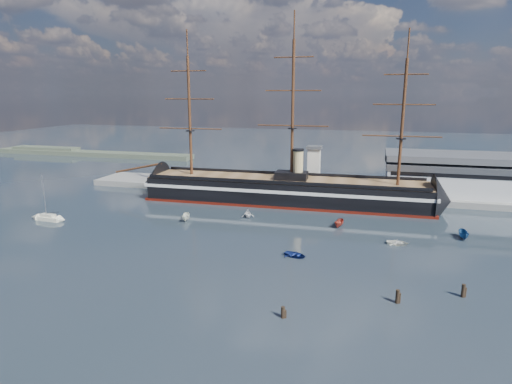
# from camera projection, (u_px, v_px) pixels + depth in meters

# --- Properties ---
(ground) EXTENTS (600.00, 600.00, 0.00)m
(ground) POSITION_uv_depth(u_px,v_px,m) (286.00, 221.00, 117.28)
(ground) COLOR #1F2D36
(ground) RESTS_ON ground
(quay) EXTENTS (180.00, 18.00, 2.00)m
(quay) POSITION_uv_depth(u_px,v_px,m) (334.00, 194.00, 148.55)
(quay) COLOR slate
(quay) RESTS_ON ground
(warehouse) EXTENTS (63.00, 21.00, 11.60)m
(warehouse) POSITION_uv_depth(u_px,v_px,m) (486.00, 177.00, 138.22)
(warehouse) COLOR #B7BABC
(warehouse) RESTS_ON ground
(quay_tower) EXTENTS (5.00, 5.00, 15.00)m
(quay_tower) POSITION_uv_depth(u_px,v_px,m) (314.00, 167.00, 145.31)
(quay_tower) COLOR silver
(quay_tower) RESTS_ON ground
(shoreline) EXTENTS (120.00, 10.00, 4.00)m
(shoreline) POSITION_uv_depth(u_px,v_px,m) (77.00, 153.00, 241.85)
(shoreline) COLOR #3F4C38
(shoreline) RESTS_ON ground
(warship) EXTENTS (113.04, 18.05, 53.94)m
(warship) POSITION_uv_depth(u_px,v_px,m) (280.00, 190.00, 136.70)
(warship) COLOR black
(warship) RESTS_ON ground
(sailboat) EXTENTS (8.17, 3.05, 12.79)m
(sailboat) POSITION_uv_depth(u_px,v_px,m) (48.00, 217.00, 118.13)
(sailboat) COLOR beige
(sailboat) RESTS_ON ground
(motorboat_a) EXTENTS (6.23, 3.70, 2.35)m
(motorboat_a) POSITION_uv_depth(u_px,v_px,m) (186.00, 221.00, 117.95)
(motorboat_a) COLOR white
(motorboat_a) RESTS_ON ground
(motorboat_b) EXTENTS (2.23, 3.36, 1.46)m
(motorboat_b) POSITION_uv_depth(u_px,v_px,m) (295.00, 257.00, 91.96)
(motorboat_b) COLOR navy
(motorboat_b) RESTS_ON ground
(motorboat_c) EXTENTS (6.11, 3.24, 2.32)m
(motorboat_c) POSITION_uv_depth(u_px,v_px,m) (339.00, 227.00, 112.43)
(motorboat_c) COLOR #9D3426
(motorboat_c) RESTS_ON ground
(motorboat_d) EXTENTS (7.30, 5.39, 2.46)m
(motorboat_d) POSITION_uv_depth(u_px,v_px,m) (248.00, 217.00, 121.31)
(motorboat_d) COLOR white
(motorboat_d) RESTS_ON ground
(motorboat_e) EXTENTS (1.47, 3.17, 1.44)m
(motorboat_e) POSITION_uv_depth(u_px,v_px,m) (397.00, 245.00, 99.28)
(motorboat_e) COLOR white
(motorboat_e) RESTS_ON ground
(motorboat_f) EXTENTS (6.17, 2.35, 2.45)m
(motorboat_f) POSITION_uv_depth(u_px,v_px,m) (463.00, 239.00, 103.39)
(motorboat_f) COLOR navy
(motorboat_f) RESTS_ON ground
(piling_near_mid) EXTENTS (0.64, 0.64, 2.60)m
(piling_near_mid) POSITION_uv_depth(u_px,v_px,m) (283.00, 318.00, 67.08)
(piling_near_mid) COLOR black
(piling_near_mid) RESTS_ON ground
(piling_near_right) EXTENTS (0.64, 0.64, 3.13)m
(piling_near_right) POSITION_uv_depth(u_px,v_px,m) (397.00, 303.00, 71.76)
(piling_near_right) COLOR black
(piling_near_right) RESTS_ON ground
(piling_far_right) EXTENTS (0.64, 0.64, 3.08)m
(piling_far_right) POSITION_uv_depth(u_px,v_px,m) (462.00, 297.00, 73.90)
(piling_far_right) COLOR black
(piling_far_right) RESTS_ON ground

